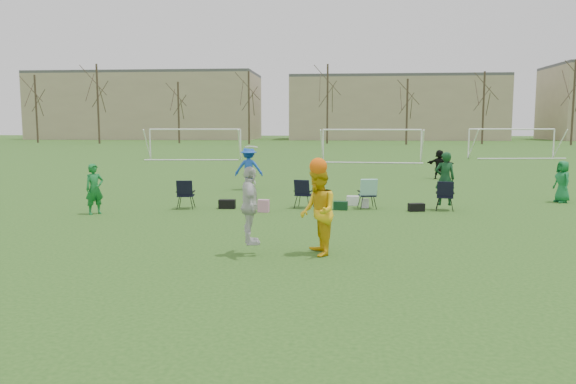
# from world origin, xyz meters

# --- Properties ---
(ground) EXTENTS (260.00, 260.00, 0.00)m
(ground) POSITION_xyz_m (0.00, 0.00, 0.00)
(ground) COLOR #254D18
(ground) RESTS_ON ground
(fielder_green_near) EXTENTS (0.67, 0.68, 1.59)m
(fielder_green_near) POSITION_xyz_m (-6.16, 6.23, 0.79)
(fielder_green_near) COLOR #136C2A
(fielder_green_near) RESTS_ON ground
(fielder_blue) EXTENTS (1.25, 0.80, 1.84)m
(fielder_blue) POSITION_xyz_m (-2.37, 13.18, 0.92)
(fielder_blue) COLOR blue
(fielder_blue) RESTS_ON ground
(fielder_green_far) EXTENTS (0.65, 0.84, 1.51)m
(fielder_green_far) POSITION_xyz_m (9.50, 10.25, 0.75)
(fielder_green_far) COLOR #136D34
(fielder_green_far) RESTS_ON ground
(fielder_black) EXTENTS (1.44, 1.06, 1.51)m
(fielder_black) POSITION_xyz_m (6.68, 18.85, 0.75)
(fielder_black) COLOR black
(fielder_black) RESTS_ON ground
(center_contest) EXTENTS (2.23, 1.20, 2.36)m
(center_contest) POSITION_xyz_m (0.50, 1.23, 1.02)
(center_contest) COLOR silver
(center_contest) RESTS_ON ground
(sideline_setup) EXTENTS (9.25, 2.11, 1.91)m
(sideline_setup) POSITION_xyz_m (1.90, 8.00, 0.57)
(sideline_setup) COLOR #103D1D
(sideline_setup) RESTS_ON ground
(goal_left) EXTENTS (7.39, 0.76, 2.46)m
(goal_left) POSITION_xyz_m (-10.00, 34.00, 1.92)
(goal_left) COLOR white
(goal_left) RESTS_ON ground
(goal_mid) EXTENTS (7.40, 0.63, 2.46)m
(goal_mid) POSITION_xyz_m (4.00, 32.00, 1.92)
(goal_mid) COLOR white
(goal_mid) RESTS_ON ground
(goal_right) EXTENTS (7.35, 1.14, 2.46)m
(goal_right) POSITION_xyz_m (16.00, 38.00, 1.92)
(goal_right) COLOR white
(goal_right) RESTS_ON ground
(tree_line) EXTENTS (110.28, 3.28, 11.40)m
(tree_line) POSITION_xyz_m (0.24, 69.85, 5.09)
(tree_line) COLOR #382B21
(tree_line) RESTS_ON ground
(building_row) EXTENTS (126.00, 16.00, 13.00)m
(building_row) POSITION_xyz_m (6.73, 96.00, 5.99)
(building_row) COLOR tan
(building_row) RESTS_ON ground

